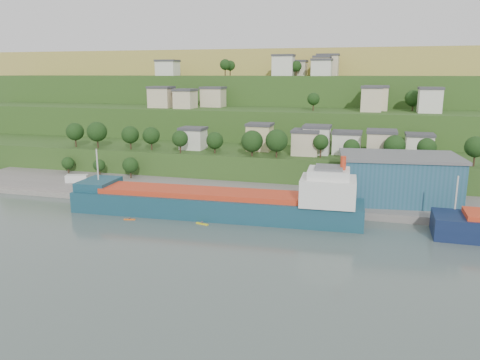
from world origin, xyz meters
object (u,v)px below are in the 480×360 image
(kayak_orange, at_px, (130,219))
(warehouse, at_px, (398,178))
(cargo_ship_near, at_px, (223,205))
(caravan, at_px, (77,180))

(kayak_orange, bearing_deg, warehouse, 11.93)
(cargo_ship_near, bearing_deg, warehouse, 22.60)
(caravan, distance_m, kayak_orange, 41.46)
(cargo_ship_near, bearing_deg, caravan, 160.47)
(warehouse, distance_m, kayak_orange, 72.02)
(warehouse, height_order, caravan, warehouse)
(warehouse, bearing_deg, caravan, 175.81)
(kayak_orange, bearing_deg, cargo_ship_near, 10.08)
(warehouse, xyz_separation_m, kayak_orange, (-65.19, -29.49, -8.22))
(caravan, xyz_separation_m, kayak_orange, (32.58, -25.52, -2.55))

